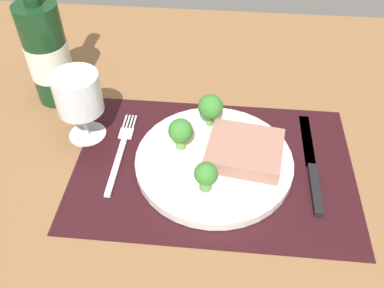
{
  "coord_description": "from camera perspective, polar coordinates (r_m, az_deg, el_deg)",
  "views": [
    {
      "loc": [
        0.76,
        -46.31,
        51.07
      ],
      "look_at": [
        -3.92,
        2.92,
        1.9
      ],
      "focal_mm": 38.44,
      "sensor_mm": 36.0,
      "label": 1
    }
  ],
  "objects": [
    {
      "name": "ground_plane",
      "position": [
        0.7,
        2.98,
        -3.87
      ],
      "size": [
        140.0,
        110.0,
        3.0
      ],
      "primitive_type": "cube",
      "color": "brown"
    },
    {
      "name": "placemat",
      "position": [
        0.69,
        3.03,
        -2.96
      ],
      "size": [
        46.17,
        31.76,
        0.3
      ],
      "primitive_type": "cube",
      "color": "black",
      "rests_on": "ground_plane"
    },
    {
      "name": "plate",
      "position": [
        0.68,
        3.06,
        -2.42
      ],
      "size": [
        25.99,
        25.99,
        1.6
      ],
      "primitive_type": "cylinder",
      "color": "silver",
      "rests_on": "placemat"
    },
    {
      "name": "steak",
      "position": [
        0.68,
        7.33,
        -0.86
      ],
      "size": [
        13.33,
        12.17,
        2.48
      ],
      "primitive_type": "cube",
      "rotation": [
        0.0,
        0.0,
        -0.14
      ],
      "color": "#9E6B5B",
      "rests_on": "plate"
    },
    {
      "name": "broccoli_near_fork",
      "position": [
        0.67,
        -1.59,
        1.72
      ],
      "size": [
        4.07,
        4.07,
        5.78
      ],
      "color": "#6B994C",
      "rests_on": "plate"
    },
    {
      "name": "broccoli_near_steak",
      "position": [
        0.61,
        1.93,
        -4.31
      ],
      "size": [
        3.58,
        3.58,
        5.1
      ],
      "color": "#5B8942",
      "rests_on": "plate"
    },
    {
      "name": "broccoli_center",
      "position": [
        0.71,
        2.58,
        5.1
      ],
      "size": [
        4.36,
        4.36,
        6.18
      ],
      "color": "#6B994C",
      "rests_on": "plate"
    },
    {
      "name": "fork",
      "position": [
        0.72,
        -9.84,
        -0.96
      ],
      "size": [
        2.4,
        19.2,
        0.5
      ],
      "rotation": [
        0.0,
        0.0,
        -0.05
      ],
      "color": "silver",
      "rests_on": "placemat"
    },
    {
      "name": "knife",
      "position": [
        0.71,
        16.33,
        -3.2
      ],
      "size": [
        1.8,
        23.0,
        0.8
      ],
      "rotation": [
        0.0,
        0.0,
        -0.03
      ],
      "color": "black",
      "rests_on": "placemat"
    },
    {
      "name": "wine_bottle",
      "position": [
        0.81,
        -19.48,
        11.95
      ],
      "size": [
        7.82,
        7.82,
        29.65
      ],
      "color": "#143819",
      "rests_on": "ground_plane"
    },
    {
      "name": "wine_glass",
      "position": [
        0.71,
        -15.46,
        6.34
      ],
      "size": [
        7.84,
        7.84,
        12.8
      ],
      "color": "silver",
      "rests_on": "ground_plane"
    }
  ]
}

